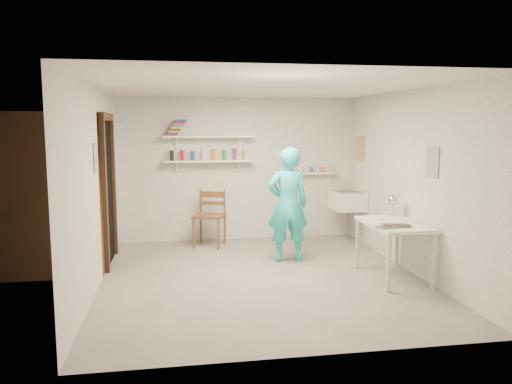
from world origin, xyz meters
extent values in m
cube|color=slate|center=(0.00, 0.00, -0.01)|extent=(4.00, 4.50, 0.02)
cube|color=silver|center=(0.00, 0.00, 2.41)|extent=(4.00, 4.50, 0.02)
cube|color=silver|center=(0.00, 2.26, 1.20)|extent=(4.00, 0.02, 2.40)
cube|color=silver|center=(0.00, -2.26, 1.20)|extent=(4.00, 0.02, 2.40)
cube|color=silver|center=(-2.01, 0.00, 1.20)|extent=(0.02, 4.50, 2.40)
cube|color=silver|center=(2.01, 0.00, 1.20)|extent=(0.02, 4.50, 2.40)
cube|color=black|center=(-1.99, 1.05, 1.00)|extent=(0.02, 0.90, 2.00)
cube|color=brown|center=(-2.70, 1.05, 1.05)|extent=(1.40, 1.50, 2.10)
cube|color=brown|center=(-1.97, 1.05, 2.05)|extent=(0.06, 1.05, 0.10)
cube|color=brown|center=(-1.97, 0.55, 1.00)|extent=(0.06, 0.10, 2.00)
cube|color=brown|center=(-1.97, 1.55, 1.00)|extent=(0.06, 0.10, 2.00)
cube|color=white|center=(-0.50, 2.13, 1.35)|extent=(1.50, 0.22, 0.03)
cube|color=white|center=(-0.50, 2.13, 1.75)|extent=(1.50, 0.22, 0.03)
cube|color=white|center=(1.35, 2.17, 1.12)|extent=(0.70, 0.14, 0.03)
cube|color=#334C7F|center=(-1.99, 0.05, 1.55)|extent=(0.01, 0.28, 0.36)
cube|color=#995933|center=(1.99, 1.80, 1.55)|extent=(0.01, 0.34, 0.42)
cube|color=#3F724C|center=(1.99, -0.55, 1.50)|extent=(0.01, 0.30, 0.38)
cube|color=white|center=(1.75, 1.70, 0.70)|extent=(0.48, 0.60, 0.30)
imported|color=#2AD5D3|center=(0.51, 0.73, 0.81)|extent=(0.60, 0.39, 1.63)
cylinder|color=beige|center=(0.51, 0.95, 1.09)|extent=(0.29, 0.04, 0.29)
cube|color=brown|center=(-0.53, 1.76, 0.50)|extent=(0.59, 0.58, 0.99)
cube|color=silver|center=(1.64, -0.32, 0.36)|extent=(0.65, 1.08, 0.72)
sphere|color=silver|center=(1.82, 0.11, 0.94)|extent=(0.14, 0.14, 0.14)
cylinder|color=black|center=(-1.11, 2.13, 1.45)|extent=(0.06, 0.06, 0.17)
cylinder|color=red|center=(-0.94, 2.13, 1.45)|extent=(0.06, 0.06, 0.17)
cylinder|color=blue|center=(-0.76, 2.13, 1.45)|extent=(0.06, 0.06, 0.17)
cylinder|color=white|center=(-0.59, 2.13, 1.45)|extent=(0.06, 0.06, 0.17)
cylinder|color=orange|center=(-0.41, 2.13, 1.45)|extent=(0.06, 0.06, 0.17)
cylinder|color=#268C3F|center=(-0.24, 2.13, 1.45)|extent=(0.06, 0.06, 0.17)
cylinder|color=#8C268C|center=(-0.06, 2.13, 1.45)|extent=(0.06, 0.06, 0.17)
cylinder|color=gold|center=(0.11, 2.13, 1.45)|extent=(0.06, 0.06, 0.17)
cube|color=red|center=(-1.10, 2.13, 1.78)|extent=(0.18, 0.14, 0.03)
cube|color=#1933A5|center=(-1.08, 2.13, 1.81)|extent=(0.18, 0.14, 0.03)
cube|color=orange|center=(-1.06, 2.13, 1.83)|extent=(0.18, 0.14, 0.03)
cube|color=black|center=(-1.04, 2.13, 1.86)|extent=(0.18, 0.14, 0.03)
cube|color=yellow|center=(-1.02, 2.13, 1.89)|extent=(0.18, 0.14, 0.03)
cube|color=#338C4C|center=(-1.00, 2.13, 1.92)|extent=(0.18, 0.14, 0.03)
cube|color=#8C3F8C|center=(-0.98, 2.13, 1.95)|extent=(0.18, 0.14, 0.03)
cube|color=red|center=(-0.96, 2.13, 1.97)|extent=(0.18, 0.14, 0.03)
cube|color=#1933A5|center=(-0.94, 2.13, 2.00)|extent=(0.18, 0.14, 0.03)
cylinder|color=silver|center=(1.14, 2.17, 1.18)|extent=(0.07, 0.07, 0.09)
cylinder|color=#335999|center=(1.28, 2.17, 1.18)|extent=(0.07, 0.07, 0.09)
cylinder|color=orange|center=(1.42, 2.17, 1.18)|extent=(0.07, 0.07, 0.09)
cylinder|color=#999999|center=(1.56, 2.17, 1.18)|extent=(0.07, 0.07, 0.09)
cube|color=silver|center=(1.64, -0.32, 0.72)|extent=(0.30, 0.22, 0.00)
cube|color=#4C4742|center=(1.64, -0.32, 0.73)|extent=(0.30, 0.22, 0.00)
cube|color=beige|center=(1.64, -0.32, 0.73)|extent=(0.30, 0.22, 0.00)
cube|color=#383330|center=(1.64, -0.32, 0.73)|extent=(0.30, 0.22, 0.00)
camera|label=1|loc=(-1.09, -6.10, 1.92)|focal=35.00mm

